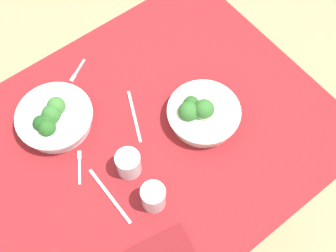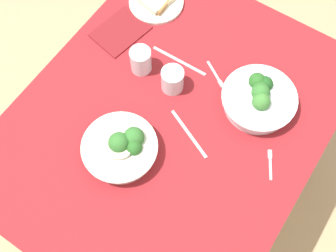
{
  "view_description": "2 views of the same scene",
  "coord_description": "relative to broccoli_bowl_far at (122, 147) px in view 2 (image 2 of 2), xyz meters",
  "views": [
    {
      "loc": [
        0.31,
        0.52,
        1.99
      ],
      "look_at": [
        -0.07,
        0.03,
        0.8
      ],
      "focal_mm": 45.36,
      "sensor_mm": 36.0,
      "label": 1
    },
    {
      "loc": [
        -0.52,
        -0.34,
        2.05
      ],
      "look_at": [
        -0.04,
        -0.02,
        0.8
      ],
      "focal_mm": 46.44,
      "sensor_mm": 36.0,
      "label": 2
    }
  ],
  "objects": [
    {
      "name": "ground_plane",
      "position": [
        0.18,
        -0.06,
        -0.81
      ],
      "size": [
        6.0,
        6.0,
        0.0
      ],
      "primitive_type": "plane",
      "color": "tan"
    },
    {
      "name": "dining_table",
      "position": [
        0.18,
        -0.06,
        -0.17
      ],
      "size": [
        1.18,
        0.94,
        0.77
      ],
      "color": "maroon",
      "rests_on": "ground_plane"
    },
    {
      "name": "fork_by_near_bowl",
      "position": [
        0.4,
        -0.1,
        -0.04
      ],
      "size": [
        0.07,
        0.1,
        0.0
      ],
      "rotation": [
        0.0,
        0.0,
        4.16
      ],
      "color": "#B7B7BC",
      "rests_on": "dining_table"
    },
    {
      "name": "fork_by_far_bowl",
      "position": [
        0.22,
        -0.41,
        -0.04
      ],
      "size": [
        0.09,
        0.06,
        0.0
      ],
      "rotation": [
        0.0,
        0.0,
        0.52
      ],
      "color": "#B7B7BC",
      "rests_on": "dining_table"
    },
    {
      "name": "table_knife_right",
      "position": [
        0.38,
        0.04,
        -0.04
      ],
      "size": [
        0.01,
        0.21,
        0.0
      ],
      "primitive_type": "cube",
      "rotation": [
        0.0,
        0.0,
        1.59
      ],
      "color": "#B7B7BC",
      "rests_on": "dining_table"
    },
    {
      "name": "broccoli_bowl_far",
      "position": [
        0.0,
        0.0,
        0.0
      ],
      "size": [
        0.24,
        0.24,
        0.1
      ],
      "color": "silver",
      "rests_on": "dining_table"
    },
    {
      "name": "napkin_folded_upper",
      "position": [
        0.37,
        0.28,
        -0.03
      ],
      "size": [
        0.21,
        0.18,
        0.01
      ],
      "primitive_type": "cube",
      "rotation": [
        0.0,
        0.0,
        -0.19
      ],
      "color": "maroon",
      "rests_on": "dining_table"
    },
    {
      "name": "broccoli_bowl_near",
      "position": [
        0.38,
        -0.27,
        0.0
      ],
      "size": [
        0.25,
        0.25,
        0.1
      ],
      "color": "white",
      "rests_on": "dining_table"
    },
    {
      "name": "water_glass_center",
      "position": [
        0.29,
        0.13,
        0.01
      ],
      "size": [
        0.07,
        0.07,
        0.09
      ],
      "primitive_type": "cylinder",
      "color": "silver",
      "rests_on": "dining_table"
    },
    {
      "name": "bread_side_plate",
      "position": [
        0.55,
        0.25,
        -0.03
      ],
      "size": [
        0.2,
        0.2,
        0.03
      ],
      "color": "silver",
      "rests_on": "dining_table"
    },
    {
      "name": "water_glass_side",
      "position": [
        0.29,
        0.0,
        0.01
      ],
      "size": [
        0.08,
        0.08,
        0.09
      ],
      "primitive_type": "cylinder",
      "color": "silver",
      "rests_on": "dining_table"
    },
    {
      "name": "table_knife_left",
      "position": [
        0.17,
        -0.14,
        -0.04
      ],
      "size": [
        0.09,
        0.18,
        0.0
      ],
      "primitive_type": "cube",
      "rotation": [
        0.0,
        0.0,
        1.16
      ],
      "color": "#B7B7BC",
      "rests_on": "dining_table"
    }
  ]
}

